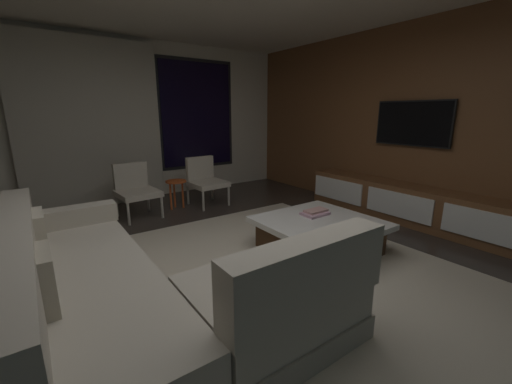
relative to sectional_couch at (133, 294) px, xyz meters
name	(u,v)px	position (x,y,z in m)	size (l,w,h in m)	color
floor	(245,285)	(0.96, 0.06, -0.29)	(9.20, 9.20, 0.00)	#332B26
back_wall_with_window	(122,122)	(0.90, 3.68, 1.05)	(6.60, 0.30, 2.70)	beige
media_wall	(435,124)	(4.02, 0.06, 1.06)	(0.12, 7.80, 2.70)	brown
area_rug	(282,278)	(1.31, -0.04, -0.28)	(3.20, 3.80, 0.01)	beige
sectional_couch	(133,294)	(0.00, 0.00, 0.00)	(1.98, 2.50, 0.82)	#A49C8C
coffee_table	(319,235)	(2.02, 0.18, -0.10)	(1.16, 1.16, 0.36)	#3D2413
book_stack_on_coffee_table	(315,213)	(2.12, 0.35, 0.09)	(0.32, 0.20, 0.06)	#BE92A6
accent_chair_near_window	(205,178)	(1.86, 2.61, 0.14)	(0.58, 0.60, 0.78)	#B2ADA0
accent_chair_by_curtain	(135,187)	(0.74, 2.62, 0.14)	(0.59, 0.60, 0.78)	#B2ADA0
side_stool	(176,186)	(1.36, 2.62, 0.08)	(0.32, 0.32, 0.46)	#BF4C1E
media_console	(410,205)	(3.73, 0.11, -0.04)	(0.46, 3.10, 0.52)	brown
mounted_tv	(412,123)	(3.91, 0.31, 1.06)	(0.05, 1.06, 0.61)	black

